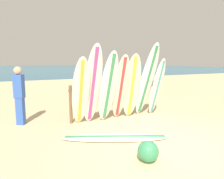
{
  "coord_description": "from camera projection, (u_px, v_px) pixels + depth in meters",
  "views": [
    {
      "loc": [
        -2.98,
        -2.81,
        1.83
      ],
      "look_at": [
        -0.07,
        3.18,
        0.89
      ],
      "focal_mm": 31.75,
      "sensor_mm": 36.0,
      "label": 1
    }
  ],
  "objects": [
    {
      "name": "surfboard_lying_on_sand",
      "position": [
        115.0,
        138.0,
        4.72
      ],
      "size": [
        2.57,
        1.55,
        0.08
      ],
      "color": "white",
      "rests_on": "ground"
    },
    {
      "name": "surfboard_leaning_center_left",
      "position": [
        108.0,
        87.0,
        5.86
      ],
      "size": [
        0.67,
        0.75,
        2.15
      ],
      "color": "white",
      "rests_on": "ground"
    },
    {
      "name": "beachgoer_standing",
      "position": [
        19.0,
        93.0,
        5.68
      ],
      "size": [
        0.32,
        0.3,
        1.7
      ],
      "color": "#3359B2",
      "rests_on": "ground"
    },
    {
      "name": "ground_plane",
      "position": [
        183.0,
        152.0,
        4.05
      ],
      "size": [
        120.0,
        120.0,
        0.0
      ],
      "primitive_type": "plane",
      "color": "#D3BC8C"
    },
    {
      "name": "surfboard_leaning_center",
      "position": [
        121.0,
        88.0,
        6.12
      ],
      "size": [
        0.57,
        0.86,
        2.05
      ],
      "color": "beige",
      "rests_on": "ground"
    },
    {
      "name": "surfboard_rack",
      "position": [
        116.0,
        96.0,
        6.48
      ],
      "size": [
        3.11,
        0.09,
        1.14
      ],
      "color": "brown",
      "rests_on": "ground"
    },
    {
      "name": "surfboard_leaning_right",
      "position": [
        147.0,
        81.0,
        6.5
      ],
      "size": [
        0.65,
        0.98,
        2.43
      ],
      "color": "white",
      "rests_on": "ground"
    },
    {
      "name": "surfboard_leaning_left",
      "position": [
        93.0,
        85.0,
        5.63
      ],
      "size": [
        0.56,
        0.82,
        2.33
      ],
      "color": "white",
      "rests_on": "ground"
    },
    {
      "name": "beach_ball",
      "position": [
        148.0,
        151.0,
        3.63
      ],
      "size": [
        0.39,
        0.39,
        0.39
      ],
      "primitive_type": "sphere",
      "color": "#388C59",
      "rests_on": "ground"
    },
    {
      "name": "ocean_water",
      "position": [
        27.0,
        68.0,
        55.7
      ],
      "size": [
        120.0,
        80.0,
        0.01
      ],
      "primitive_type": "cube",
      "color": "#196B93",
      "rests_on": "ground"
    },
    {
      "name": "surfboard_leaning_far_left",
      "position": [
        81.0,
        92.0,
        5.47
      ],
      "size": [
        0.58,
        0.95,
        1.97
      ],
      "color": "white",
      "rests_on": "ground"
    },
    {
      "name": "surfboard_leaning_far_right",
      "position": [
        157.0,
        87.0,
        6.73
      ],
      "size": [
        0.56,
        0.67,
        1.95
      ],
      "color": "white",
      "rests_on": "ground"
    },
    {
      "name": "surfboard_leaning_center_right",
      "position": [
        132.0,
        86.0,
        6.33
      ],
      "size": [
        0.64,
        0.67,
        2.09
      ],
      "color": "beige",
      "rests_on": "ground"
    }
  ]
}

